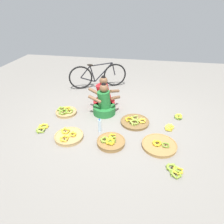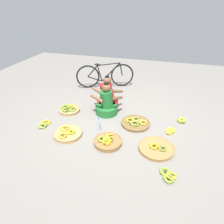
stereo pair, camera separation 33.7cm
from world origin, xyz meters
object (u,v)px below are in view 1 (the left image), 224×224
object	(u,v)px
vendor_woman_behind	(104,98)
banana_basket_near_bicycle	(111,142)
vendor_woman_front	(104,104)
loose_bananas_back_left	(175,170)
banana_basket_mid_left	(66,112)
loose_bananas_near_vendor	(169,127)
loose_bananas_mid_right	(42,128)
water_bottle	(100,126)
bicycle_leaning	(98,76)
loose_bananas_front_center	(178,117)
banana_basket_front_right	(69,136)
banana_basket_back_center	(135,122)
banana_basket_back_right	(159,145)

from	to	relation	value
vendor_woman_behind	banana_basket_near_bicycle	bearing A→B (deg)	-72.94
vendor_woman_front	loose_bananas_back_left	size ratio (longest dim) A/B	2.29
vendor_woman_behind	banana_basket_mid_left	size ratio (longest dim) A/B	1.69
loose_bananas_near_vendor	loose_bananas_back_left	world-z (taller)	loose_bananas_back_left
loose_bananas_mid_right	water_bottle	bearing A→B (deg)	6.45
banana_basket_mid_left	banana_basket_near_bicycle	size ratio (longest dim) A/B	0.92
vendor_woman_behind	bicycle_leaning	distance (m)	1.27
loose_bananas_back_left	water_bottle	bearing A→B (deg)	149.23
vendor_woman_behind	loose_bananas_back_left	size ratio (longest dim) A/B	2.46
vendor_woman_front	vendor_woman_behind	xyz separation A→B (m)	(-0.07, 0.28, 0.02)
loose_bananas_near_vendor	loose_bananas_mid_right	bearing A→B (deg)	-169.39
banana_basket_near_bicycle	water_bottle	size ratio (longest dim) A/B	1.79
loose_bananas_near_vendor	water_bottle	bearing A→B (deg)	-165.92
vendor_woman_front	vendor_woman_behind	bearing A→B (deg)	103.05
banana_basket_near_bicycle	loose_bananas_front_center	bearing A→B (deg)	40.90
vendor_woman_front	banana_basket_front_right	world-z (taller)	vendor_woman_front
banana_basket_mid_left	loose_bananas_back_left	distance (m)	2.70
banana_basket_front_right	banana_basket_back_center	size ratio (longest dim) A/B	0.91
banana_basket_back_right	banana_basket_back_center	xyz separation A→B (m)	(-0.49, 0.69, 0.00)
banana_basket_mid_left	loose_bananas_front_center	xyz separation A→B (m)	(2.56, 0.27, -0.02)
banana_basket_mid_left	banana_basket_back_right	bearing A→B (deg)	-20.98
banana_basket_front_right	banana_basket_near_bicycle	distance (m)	0.83
loose_bananas_mid_right	loose_bananas_near_vendor	distance (m)	2.63
banana_basket_front_right	banana_basket_back_right	world-z (taller)	banana_basket_front_right
banana_basket_back_right	vendor_woman_front	bearing A→B (deg)	141.23
vendor_woman_behind	banana_basket_front_right	bearing A→B (deg)	-107.40
vendor_woman_front	vendor_woman_behind	distance (m)	0.29
banana_basket_front_right	banana_basket_mid_left	size ratio (longest dim) A/B	1.15
banana_basket_back_right	banana_basket_front_right	bearing A→B (deg)	-178.35
bicycle_leaning	loose_bananas_front_center	size ratio (longest dim) A/B	6.61
bicycle_leaning	loose_bananas_back_left	world-z (taller)	bicycle_leaning
bicycle_leaning	water_bottle	xyz separation A→B (m)	(0.56, -2.19, -0.22)
loose_bananas_front_center	vendor_woman_front	bearing A→B (deg)	-176.80
banana_basket_mid_left	water_bottle	bearing A→B (deg)	-29.97
banana_basket_back_right	banana_basket_back_center	world-z (taller)	banana_basket_back_center
banana_basket_back_center	bicycle_leaning	bearing A→B (deg)	124.91
vendor_woman_front	vendor_woman_behind	size ratio (longest dim) A/B	0.93
water_bottle	vendor_woman_front	bearing A→B (deg)	94.67
banana_basket_near_bicycle	loose_bananas_front_center	size ratio (longest dim) A/B	2.20
vendor_woman_behind	banana_basket_front_right	world-z (taller)	vendor_woman_behind
banana_basket_back_center	loose_bananas_mid_right	distance (m)	1.95
vendor_woman_front	banana_basket_mid_left	xyz separation A→B (m)	(-0.88, -0.18, -0.19)
loose_bananas_mid_right	loose_bananas_near_vendor	xyz separation A→B (m)	(2.58, 0.48, -0.00)
loose_bananas_near_vendor	banana_basket_back_right	bearing A→B (deg)	-109.95
loose_bananas_mid_right	loose_bananas_front_center	xyz separation A→B (m)	(2.82, 0.95, 0.00)
banana_basket_mid_left	loose_bananas_near_vendor	xyz separation A→B (m)	(2.33, -0.19, -0.02)
banana_basket_mid_left	loose_bananas_mid_right	distance (m)	0.72
bicycle_leaning	loose_bananas_mid_right	world-z (taller)	bicycle_leaning
banana_basket_back_right	loose_bananas_front_center	size ratio (longest dim) A/B	2.65
vendor_woman_front	bicycle_leaning	bearing A→B (deg)	108.77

